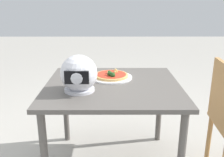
{
  "coord_description": "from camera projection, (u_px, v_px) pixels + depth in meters",
  "views": [
    {
      "loc": [
        0.01,
        1.79,
        1.33
      ],
      "look_at": [
        0.01,
        -0.08,
        0.73
      ],
      "focal_mm": 40.72,
      "sensor_mm": 36.0,
      "label": 1
    }
  ],
  "objects": [
    {
      "name": "dining_table",
      "position": [
        113.0,
        95.0,
        1.92
      ],
      "size": [
        1.0,
        0.9,
        0.71
      ],
      "color": "#5B5651",
      "rests_on": "ground"
    },
    {
      "name": "motorcycle_helmet",
      "position": [
        79.0,
        74.0,
        1.72
      ],
      "size": [
        0.25,
        0.25,
        0.25
      ],
      "color": "silver",
      "rests_on": "dining_table"
    },
    {
      "name": "pizza_plate",
      "position": [
        111.0,
        77.0,
        2.04
      ],
      "size": [
        0.33,
        0.33,
        0.01
      ],
      "primitive_type": "cylinder",
      "color": "white",
      "rests_on": "dining_table"
    },
    {
      "name": "pizza",
      "position": [
        111.0,
        75.0,
        2.03
      ],
      "size": [
        0.27,
        0.27,
        0.05
      ],
      "color": "tan",
      "rests_on": "pizza_plate"
    }
  ]
}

